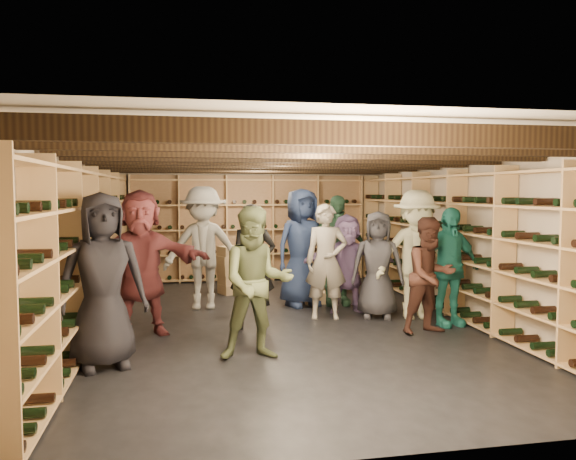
# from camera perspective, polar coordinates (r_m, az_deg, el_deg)

# --- Properties ---
(ground) EXTENTS (8.00, 8.00, 0.00)m
(ground) POSITION_cam_1_polar(r_m,az_deg,el_deg) (7.90, -0.50, -9.43)
(ground) COLOR black
(ground) RESTS_ON ground
(walls) EXTENTS (5.52, 8.02, 2.40)m
(walls) POSITION_cam_1_polar(r_m,az_deg,el_deg) (7.71, -0.51, -0.72)
(walls) COLOR #B5A38D
(walls) RESTS_ON ground
(ceiling) EXTENTS (5.50, 8.00, 0.01)m
(ceiling) POSITION_cam_1_polar(r_m,az_deg,el_deg) (7.70, -0.51, 8.21)
(ceiling) COLOR beige
(ceiling) RESTS_ON walls
(ceiling_joists) EXTENTS (5.40, 7.12, 0.18)m
(ceiling_joists) POSITION_cam_1_polar(r_m,az_deg,el_deg) (7.69, -0.51, 7.17)
(ceiling_joists) COLOR black
(ceiling_joists) RESTS_ON ground
(wine_rack_left) EXTENTS (0.32, 7.50, 2.15)m
(wine_rack_left) POSITION_cam_1_polar(r_m,az_deg,el_deg) (7.69, -19.72, -1.91)
(wine_rack_left) COLOR tan
(wine_rack_left) RESTS_ON ground
(wine_rack_right) EXTENTS (0.32, 7.50, 2.15)m
(wine_rack_right) POSITION_cam_1_polar(r_m,az_deg,el_deg) (8.56, 16.68, -1.26)
(wine_rack_right) COLOR tan
(wine_rack_right) RESTS_ON ground
(wine_rack_back) EXTENTS (4.70, 0.30, 2.15)m
(wine_rack_back) POSITION_cam_1_polar(r_m,az_deg,el_deg) (11.49, -3.94, 0.20)
(wine_rack_back) COLOR tan
(wine_rack_back) RESTS_ON ground
(crate_stack_left) EXTENTS (0.59, 0.51, 0.85)m
(crate_stack_left) POSITION_cam_1_polar(r_m,az_deg,el_deg) (10.12, -5.61, -4.03)
(crate_stack_left) COLOR tan
(crate_stack_left) RESTS_ON ground
(crate_stack_right) EXTENTS (0.53, 0.38, 0.34)m
(crate_stack_right) POSITION_cam_1_polar(r_m,az_deg,el_deg) (10.21, 4.18, -5.39)
(crate_stack_right) COLOR tan
(crate_stack_right) RESTS_ON ground
(crate_loose) EXTENTS (0.53, 0.38, 0.17)m
(crate_loose) POSITION_cam_1_polar(r_m,az_deg,el_deg) (9.30, 3.18, -6.85)
(crate_loose) COLOR tan
(crate_loose) RESTS_ON ground
(person_0) EXTENTS (1.02, 0.82, 1.82)m
(person_0) POSITION_cam_1_polar(r_m,az_deg,el_deg) (6.11, -18.32, -4.89)
(person_0) COLOR black
(person_0) RESTS_ON ground
(person_1) EXTENTS (0.66, 0.49, 1.66)m
(person_1) POSITION_cam_1_polar(r_m,az_deg,el_deg) (7.49, -3.60, -3.70)
(person_1) COLOR black
(person_1) RESTS_ON ground
(person_2) EXTENTS (0.82, 0.64, 1.67)m
(person_2) POSITION_cam_1_polar(r_m,az_deg,el_deg) (6.13, -3.21, -5.40)
(person_2) COLOR #4F5935
(person_2) RESTS_ON ground
(person_3) EXTENTS (1.25, 0.78, 1.85)m
(person_3) POSITION_cam_1_polar(r_m,az_deg,el_deg) (8.24, 12.92, -2.44)
(person_3) COLOR beige
(person_3) RESTS_ON ground
(person_4) EXTENTS (0.99, 0.53, 1.62)m
(person_4) POSITION_cam_1_polar(r_m,az_deg,el_deg) (7.92, 15.99, -3.61)
(person_4) COLOR #237F71
(person_4) RESTS_ON ground
(person_5) EXTENTS (1.75, 0.66, 1.85)m
(person_5) POSITION_cam_1_polar(r_m,az_deg,el_deg) (7.37, -14.74, -3.21)
(person_5) COLOR brown
(person_5) RESTS_ON ground
(person_6) EXTENTS (1.06, 0.86, 1.87)m
(person_6) POSITION_cam_1_polar(r_m,az_deg,el_deg) (8.94, 1.42, -1.77)
(person_6) COLOR #1D2A4D
(person_6) RESTS_ON ground
(person_7) EXTENTS (0.66, 0.50, 1.65)m
(person_7) POSITION_cam_1_polar(r_m,az_deg,el_deg) (8.06, 3.91, -3.21)
(person_7) COLOR gray
(person_7) RESTS_ON ground
(person_8) EXTENTS (0.83, 0.70, 1.50)m
(person_8) POSITION_cam_1_polar(r_m,az_deg,el_deg) (7.43, 14.29, -4.51)
(person_8) COLOR #41231B
(person_8) RESTS_ON ground
(person_9) EXTENTS (1.32, 0.88, 1.90)m
(person_9) POSITION_cam_1_polar(r_m,az_deg,el_deg) (8.80, -8.62, -1.81)
(person_9) COLOR #A8A69B
(person_9) RESTS_ON ground
(person_10) EXTENTS (1.06, 0.50, 1.77)m
(person_10) POSITION_cam_1_polar(r_m,az_deg,el_deg) (9.03, 4.88, -2.06)
(person_10) COLOR #2B5036
(person_10) RESTS_ON ground
(person_11) EXTENTS (1.40, 0.53, 1.48)m
(person_11) POSITION_cam_1_polar(r_m,az_deg,el_deg) (8.53, 6.03, -3.38)
(person_11) COLOR slate
(person_11) RESTS_ON ground
(person_12) EXTENTS (0.87, 0.70, 1.54)m
(person_12) POSITION_cam_1_polar(r_m,az_deg,el_deg) (8.21, 9.09, -3.49)
(person_12) COLOR #35343A
(person_12) RESTS_ON ground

